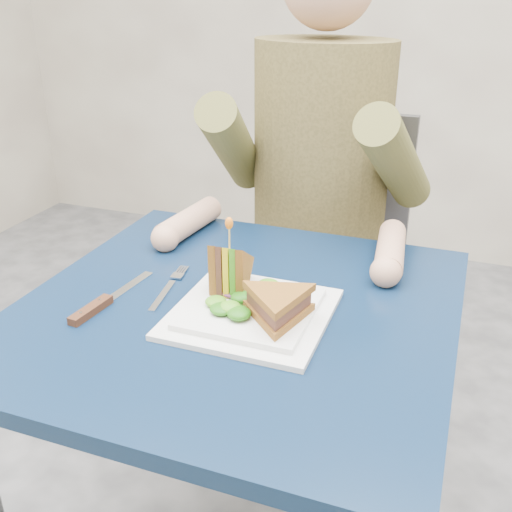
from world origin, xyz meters
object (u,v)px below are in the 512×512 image
at_px(table, 237,343).
at_px(chair, 324,256).
at_px(knife, 98,305).
at_px(diner, 320,134).
at_px(plate, 251,312).
at_px(fork, 168,288).
at_px(sandwich_flat, 278,305).
at_px(sandwich_upright, 230,272).

height_order(table, chair, chair).
bearing_deg(knife, table, 23.11).
bearing_deg(diner, plate, -86.21).
bearing_deg(table, chair, 90.00).
height_order(diner, fork, diner).
relative_size(sandwich_flat, knife, 0.90).
xyz_separation_m(diner, fork, (-0.14, -0.54, -0.18)).
bearing_deg(sandwich_upright, table, -42.58).
bearing_deg(diner, fork, -104.77).
xyz_separation_m(plate, fork, (-0.18, 0.04, -0.01)).
bearing_deg(table, knife, -156.89).
height_order(table, plate, plate).
xyz_separation_m(table, chair, (0.00, 0.66, -0.11)).
bearing_deg(sandwich_flat, table, 150.55).
height_order(sandwich_upright, fork, sandwich_upright).
bearing_deg(fork, plate, -11.57).
bearing_deg(fork, knife, -127.84).
xyz_separation_m(chair, plate, (0.04, -0.68, 0.20)).
bearing_deg(chair, table, -90.00).
height_order(diner, sandwich_upright, diner).
height_order(table, diner, diner).
height_order(sandwich_flat, sandwich_upright, sandwich_upright).
bearing_deg(chair, sandwich_upright, -91.71).
relative_size(table, sandwich_flat, 3.77).
height_order(sandwich_flat, knife, sandwich_flat).
distance_m(chair, sandwich_upright, 0.68).
height_order(plate, fork, plate).
distance_m(table, fork, 0.16).
height_order(plate, knife, plate).
height_order(sandwich_flat, fork, sandwich_flat).
relative_size(sandwich_upright, knife, 0.65).
xyz_separation_m(fork, knife, (-0.08, -0.10, 0.00)).
height_order(table, sandwich_flat, sandwich_flat).
xyz_separation_m(diner, sandwich_flat, (0.09, -0.60, -0.14)).
height_order(plate, sandwich_flat, sandwich_flat).
distance_m(diner, plate, 0.60).
bearing_deg(knife, plate, 14.50).
distance_m(sandwich_flat, fork, 0.25).
bearing_deg(sandwich_upright, knife, -151.05).
distance_m(sandwich_upright, fork, 0.13).
height_order(sandwich_upright, knife, sandwich_upright).
height_order(chair, knife, chair).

